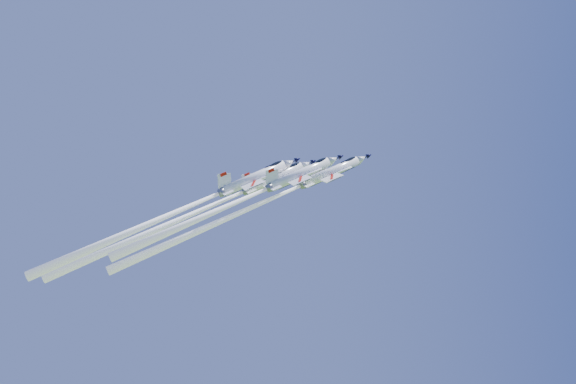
{
  "coord_description": "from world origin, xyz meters",
  "views": [
    {
      "loc": [
        -3.26,
        -118.81,
        70.19
      ],
      "look_at": [
        0.0,
        0.0,
        85.52
      ],
      "focal_mm": 40.0,
      "sensor_mm": 36.0,
      "label": 1
    }
  ],
  "objects_px": {
    "jet_lead": "(252,207)",
    "jet_right": "(238,202)",
    "jet_left": "(193,214)",
    "jet_slot": "(177,212)"
  },
  "relations": [
    {
      "from": "jet_lead",
      "to": "jet_slot",
      "type": "height_order",
      "value": "jet_lead"
    },
    {
      "from": "jet_lead",
      "to": "jet_left",
      "type": "xyz_separation_m",
      "value": [
        -11.42,
        5.03,
        -0.76
      ]
    },
    {
      "from": "jet_right",
      "to": "jet_slot",
      "type": "height_order",
      "value": "jet_slot"
    },
    {
      "from": "jet_slot",
      "to": "jet_lead",
      "type": "bearing_deg",
      "value": 81.6
    },
    {
      "from": "jet_left",
      "to": "jet_right",
      "type": "height_order",
      "value": "jet_left"
    },
    {
      "from": "jet_left",
      "to": "jet_slot",
      "type": "height_order",
      "value": "jet_left"
    },
    {
      "from": "jet_lead",
      "to": "jet_left",
      "type": "distance_m",
      "value": 12.5
    },
    {
      "from": "jet_slot",
      "to": "jet_right",
      "type": "bearing_deg",
      "value": 56.8
    },
    {
      "from": "jet_left",
      "to": "jet_slot",
      "type": "relative_size",
      "value": 1.05
    },
    {
      "from": "jet_lead",
      "to": "jet_right",
      "type": "bearing_deg",
      "value": -41.17
    }
  ]
}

